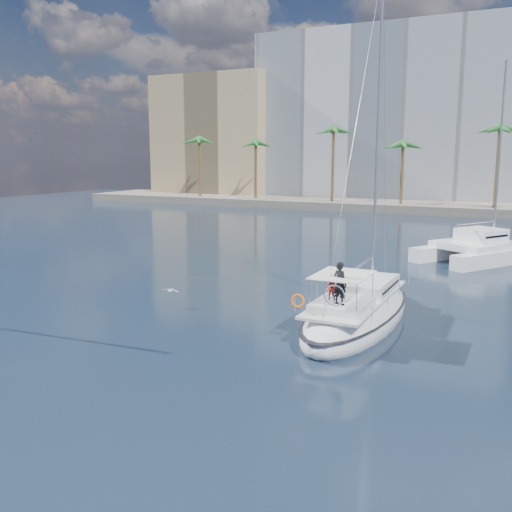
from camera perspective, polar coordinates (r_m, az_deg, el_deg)
The scene contains 9 objects.
ground at distance 28.41m, azimuth 1.27°, elevation -6.57°, with size 160.00×160.00×0.00m, color black.
quay at distance 86.77m, azimuth 18.62°, elevation 4.63°, with size 120.00×14.00×1.20m, color gray.
building_modern at distance 100.62m, azimuth 13.08°, elevation 13.23°, with size 42.00×16.00×28.00m, color silver.
building_tan_left at distance 107.90m, azimuth -3.53°, elevation 11.65°, with size 22.00×14.00×22.00m, color tan.
palm_left at distance 93.50m, azimuth -2.90°, elevation 11.44°, with size 3.60×3.60×12.30m.
palm_centre at distance 82.50m, azimuth 18.62°, elevation 11.11°, with size 3.60×3.60×12.30m.
main_sloop at distance 28.43m, azimuth 10.14°, elevation -5.57°, with size 3.92×12.26×18.18m.
catamaran at distance 47.46m, azimuth 21.42°, elevation 0.88°, with size 9.77×11.37×15.13m.
seagull at distance 31.20m, azimuth -8.54°, elevation -3.42°, with size 1.05×0.45×0.19m.
Camera 1 is at (11.48, -24.67, 8.18)m, focal length 40.00 mm.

